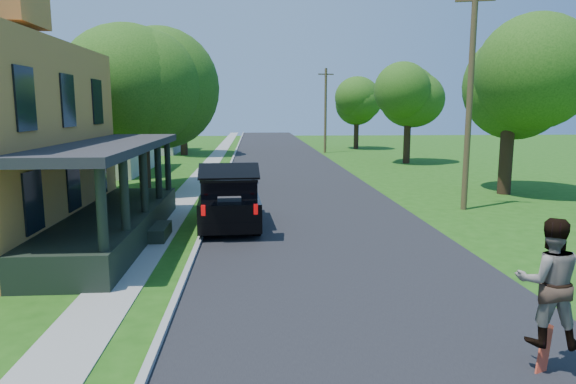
{
  "coord_description": "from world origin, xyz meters",
  "views": [
    {
      "loc": [
        -2.31,
        -10.36,
        4.16
      ],
      "look_at": [
        -1.42,
        3.0,
        1.98
      ],
      "focal_mm": 32.0,
      "sensor_mm": 36.0,
      "label": 1
    }
  ],
  "objects": [
    {
      "name": "neighbor_house_mid",
      "position": [
        -13.5,
        24.0,
        4.19
      ],
      "size": [
        12.78,
        12.78,
        8.3
      ],
      "color": "#B9B4A4",
      "rests_on": "ground"
    },
    {
      "name": "black_suv",
      "position": [
        -3.2,
        7.79,
        0.94
      ],
      "size": [
        2.27,
        5.37,
        2.46
      ],
      "rotation": [
        0.0,
        0.0,
        0.05
      ],
      "color": "black",
      "rests_on": "ground"
    },
    {
      "name": "utility_pole_far",
      "position": [
        4.5,
        38.27,
        4.07
      ],
      "size": [
        1.48,
        0.33,
        7.89
      ],
      "rotation": [
        0.0,
        0.0,
        0.15
      ],
      "color": "#493B22",
      "rests_on": "ground"
    },
    {
      "name": "utility_pole_near",
      "position": [
        6.42,
        10.12,
        4.6
      ],
      "size": [
        1.49,
        0.51,
        8.94
      ],
      "rotation": [
        0.0,
        0.0,
        -0.27
      ],
      "color": "#493B22",
      "rests_on": "ground"
    },
    {
      "name": "tree_right_far",
      "position": [
        8.38,
        42.88,
        5.04
      ],
      "size": [
        5.82,
        5.92,
        7.74
      ],
      "rotation": [
        0.0,
        0.0,
        -0.23
      ],
      "color": "black",
      "rests_on": "ground"
    },
    {
      "name": "tree_right_mid",
      "position": [
        9.38,
        28.35,
        5.35
      ],
      "size": [
        6.15,
        5.87,
        7.97
      ],
      "rotation": [
        0.0,
        0.0,
        0.32
      ],
      "color": "black",
      "rests_on": "ground"
    },
    {
      "name": "skateboard",
      "position": [
        2.32,
        -2.93,
        0.31
      ],
      "size": [
        0.47,
        0.4,
        0.83
      ],
      "rotation": [
        0.0,
        0.0,
        0.27
      ],
      "color": "#9D230D",
      "rests_on": "ground"
    },
    {
      "name": "tree_right_near",
      "position": [
        9.96,
        13.91,
        5.65
      ],
      "size": [
        5.97,
        5.93,
        8.59
      ],
      "rotation": [
        0.0,
        0.0,
        -0.11
      ],
      "color": "black",
      "rests_on": "ground"
    },
    {
      "name": "curb",
      "position": [
        -4.05,
        20.0,
        0.0
      ],
      "size": [
        0.15,
        120.0,
        0.12
      ],
      "primitive_type": "cube",
      "color": "gray",
      "rests_on": "ground"
    },
    {
      "name": "street",
      "position": [
        0.0,
        20.0,
        0.0
      ],
      "size": [
        8.0,
        120.0,
        0.02
      ],
      "primitive_type": "cube",
      "color": "black",
      "rests_on": "ground"
    },
    {
      "name": "tree_left_mid",
      "position": [
        -7.95,
        16.37,
        5.94
      ],
      "size": [
        7.35,
        7.48,
        9.29
      ],
      "rotation": [
        0.0,
        0.0,
        -0.27
      ],
      "color": "black",
      "rests_on": "ground"
    },
    {
      "name": "tree_left_far",
      "position": [
        -8.64,
        36.79,
        6.83
      ],
      "size": [
        8.51,
        8.67,
        10.5
      ],
      "rotation": [
        0.0,
        0.0,
        -0.39
      ],
      "color": "black",
      "rests_on": "ground"
    },
    {
      "name": "front_walk",
      "position": [
        -9.5,
        6.0,
        0.0
      ],
      "size": [
        6.5,
        1.2,
        0.03
      ],
      "primitive_type": "cube",
      "color": "gray",
      "rests_on": "ground"
    },
    {
      "name": "ground",
      "position": [
        0.0,
        0.0,
        0.0
      ],
      "size": [
        140.0,
        140.0,
        0.0
      ],
      "primitive_type": "plane",
      "color": "#1D4D0F",
      "rests_on": "ground"
    },
    {
      "name": "skateboarder",
      "position": [
        2.25,
        -3.0,
        1.5
      ],
      "size": [
        1.15,
        0.99,
        2.03
      ],
      "rotation": [
        0.0,
        0.0,
        2.9
      ],
      "color": "black",
      "rests_on": "ground"
    },
    {
      "name": "sidewalk",
      "position": [
        -5.6,
        20.0,
        0.0
      ],
      "size": [
        1.3,
        120.0,
        0.03
      ],
      "primitive_type": "cube",
      "color": "gray",
      "rests_on": "ground"
    },
    {
      "name": "neighbor_house_far",
      "position": [
        -13.5,
        40.0,
        4.19
      ],
      "size": [
        12.78,
        12.78,
        8.3
      ],
      "color": "#B9B4A4",
      "rests_on": "ground"
    }
  ]
}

